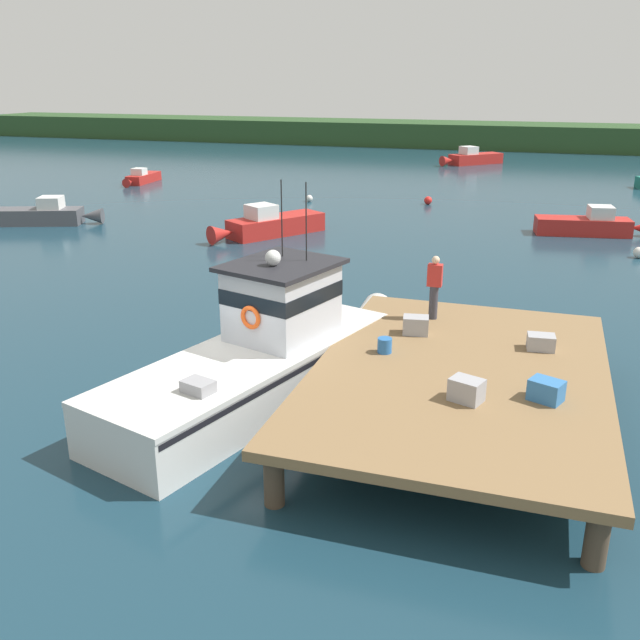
{
  "coord_description": "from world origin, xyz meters",
  "views": [
    {
      "loc": [
        6.15,
        -13.71,
        7.05
      ],
      "look_at": [
        1.2,
        1.54,
        1.4
      ],
      "focal_mm": 39.1,
      "sensor_mm": 36.0,
      "label": 1
    }
  ],
  "objects": [
    {
      "name": "moored_boat_near_channel",
      "position": [
        -20.53,
        28.62,
        0.36
      ],
      "size": [
        1.29,
        4.19,
        1.05
      ],
      "color": "red",
      "rests_on": "ground"
    },
    {
      "name": "far_shoreline",
      "position": [
        0.0,
        62.0,
        1.2
      ],
      "size": [
        120.0,
        8.0,
        2.4
      ],
      "primitive_type": "cube",
      "color": "#284723",
      "rests_on": "ground"
    },
    {
      "name": "crate_single_far",
      "position": [
        6.37,
        1.72,
        1.38
      ],
      "size": [
        0.64,
        0.5,
        0.35
      ],
      "primitive_type": "cube",
      "rotation": [
        0.0,
        0.0,
        0.1
      ],
      "color": "#9E9EA3",
      "rests_on": "dock"
    },
    {
      "name": "moored_boat_mid_harbor",
      "position": [
        -17.57,
        14.85,
        0.47
      ],
      "size": [
        5.42,
        2.89,
        1.37
      ],
      "color": "#4C4C51",
      "rests_on": "ground"
    },
    {
      "name": "mooring_buoy_channel_marker",
      "position": [
        9.99,
        16.62,
        0.22
      ],
      "size": [
        0.45,
        0.45,
        0.45
      ],
      "primitive_type": "sphere",
      "color": "silver",
      "rests_on": "ground"
    },
    {
      "name": "deckhand_by_the_boat",
      "position": [
        3.71,
        3.09,
        2.06
      ],
      "size": [
        0.36,
        0.22,
        1.63
      ],
      "color": "#383842",
      "rests_on": "dock"
    },
    {
      "name": "main_fishing_boat",
      "position": [
        0.36,
        0.08,
        1.01
      ],
      "size": [
        4.73,
        9.91,
        4.8
      ],
      "color": "silver",
      "rests_on": "ground"
    },
    {
      "name": "crate_stack_mid_dock",
      "position": [
        5.09,
        -1.46,
        1.42
      ],
      "size": [
        0.71,
        0.62,
        0.45
      ],
      "primitive_type": "cube",
      "rotation": [
        0.0,
        0.0,
        -0.35
      ],
      "color": "#9E9EA3",
      "rests_on": "dock"
    },
    {
      "name": "crate_single_by_cleat",
      "position": [
        6.53,
        -0.98,
        1.41
      ],
      "size": [
        0.72,
        0.64,
        0.41
      ],
      "primitive_type": "cube",
      "rotation": [
        0.0,
        0.0,
        -0.39
      ],
      "color": "#3370B2",
      "rests_on": "dock"
    },
    {
      "name": "crate_stack_near_edge",
      "position": [
        3.5,
        1.85,
        1.41
      ],
      "size": [
        0.66,
        0.53,
        0.43
      ],
      "primitive_type": "cube",
      "rotation": [
        0.0,
        0.0,
        0.16
      ],
      "color": "#9E9EA3",
      "rests_on": "dock"
    },
    {
      "name": "moored_boat_far_left",
      "position": [
        8.27,
        20.67,
        0.46
      ],
      "size": [
        5.39,
        2.0,
        1.35
      ],
      "color": "red",
      "rests_on": "ground"
    },
    {
      "name": "moored_boat_far_right",
      "position": [
        -0.08,
        46.59,
        0.51
      ],
      "size": [
        4.91,
        4.96,
        1.48
      ],
      "color": "red",
      "rests_on": "ground"
    },
    {
      "name": "dock",
      "position": [
        4.8,
        0.0,
        1.07
      ],
      "size": [
        6.0,
        9.0,
        1.2
      ],
      "color": "#4C3D2D",
      "rests_on": "ground"
    },
    {
      "name": "mooring_buoy_inshore",
      "position": [
        -7.12,
        25.13,
        0.2
      ],
      "size": [
        0.39,
        0.39,
        0.39
      ],
      "primitive_type": "sphere",
      "color": "silver",
      "rests_on": "ground"
    },
    {
      "name": "mooring_buoy_outer",
      "position": [
        -0.31,
        26.37,
        0.23
      ],
      "size": [
        0.46,
        0.46,
        0.46
      ],
      "primitive_type": "sphere",
      "color": "red",
      "rests_on": "ground"
    },
    {
      "name": "bait_bucket",
      "position": [
        3.07,
        0.45,
        1.37
      ],
      "size": [
        0.32,
        0.32,
        0.34
      ],
      "primitive_type": "cylinder",
      "color": "#2866B2",
      "rests_on": "dock"
    },
    {
      "name": "moored_boat_off_the_point",
      "position": [
        -5.94,
        15.85,
        0.51
      ],
      "size": [
        4.19,
        5.51,
        1.48
      ],
      "color": "red",
      "rests_on": "ground"
    },
    {
      "name": "ground_plane",
      "position": [
        0.0,
        0.0,
        0.0
      ],
      "size": [
        200.0,
        200.0,
        0.0
      ],
      "primitive_type": "plane",
      "color": "#193847"
    }
  ]
}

